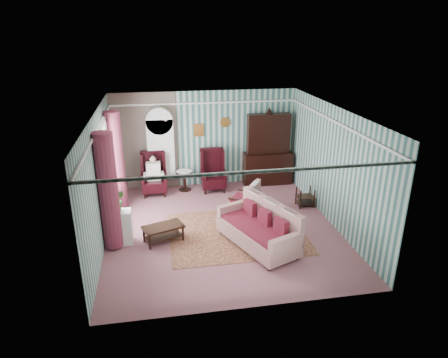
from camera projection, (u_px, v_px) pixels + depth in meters
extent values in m
plane|color=#874F55|center=(222.00, 228.00, 9.82)|extent=(6.00, 6.00, 0.00)
cube|color=#35605D|center=(205.00, 139.00, 12.06)|extent=(5.50, 0.02, 2.90)
cube|color=#35605D|center=(252.00, 235.00, 6.55)|extent=(5.50, 0.02, 2.90)
cube|color=#35605D|center=(100.00, 180.00, 8.86)|extent=(0.02, 6.00, 2.90)
cube|color=#35605D|center=(333.00, 166.00, 9.74)|extent=(0.02, 6.00, 2.90)
cube|color=silver|center=(222.00, 111.00, 8.78)|extent=(5.50, 6.00, 0.02)
cube|color=#914954|center=(145.00, 142.00, 11.76)|extent=(1.90, 0.01, 2.90)
cube|color=silver|center=(222.00, 127.00, 8.90)|extent=(5.50, 6.00, 0.05)
cube|color=white|center=(104.00, 167.00, 9.38)|extent=(0.04, 1.50, 1.90)
cylinder|color=maroon|center=(108.00, 192.00, 8.52)|extent=(0.44, 0.44, 2.60)
cylinder|color=maroon|center=(116.00, 161.00, 10.44)|extent=(0.44, 0.44, 2.60)
cube|color=#B2702F|center=(199.00, 130.00, 11.89)|extent=(0.30, 0.03, 0.38)
cube|color=silver|center=(161.00, 153.00, 11.81)|extent=(0.80, 0.28, 2.24)
cube|color=black|center=(268.00, 147.00, 12.20)|extent=(1.50, 0.56, 2.36)
cube|color=black|center=(154.00, 174.00, 11.59)|extent=(0.76, 0.80, 1.25)
cube|color=black|center=(213.00, 171.00, 11.87)|extent=(0.76, 0.80, 1.25)
cylinder|color=black|center=(185.00, 181.00, 11.99)|extent=(0.50, 0.50, 0.60)
cube|color=black|center=(305.00, 197.00, 10.95)|extent=(0.45, 0.38, 0.54)
cube|color=silver|center=(120.00, 227.00, 9.02)|extent=(0.55, 0.35, 0.80)
cube|color=#49181F|center=(236.00, 233.00, 9.60)|extent=(3.20, 2.60, 0.01)
cube|color=beige|center=(258.00, 226.00, 8.87)|extent=(1.64, 2.26, 0.99)
cube|color=#BDAE93|center=(244.00, 196.00, 10.40)|extent=(1.08, 1.07, 1.02)
cube|color=black|center=(164.00, 233.00, 9.17)|extent=(1.02, 0.76, 0.39)
imported|color=#27581B|center=(112.00, 205.00, 8.66)|extent=(0.44, 0.40, 0.45)
imported|color=#164817|center=(118.00, 200.00, 8.86)|extent=(0.28, 0.23, 0.48)
imported|color=#23561A|center=(113.00, 204.00, 8.82)|extent=(0.23, 0.23, 0.38)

